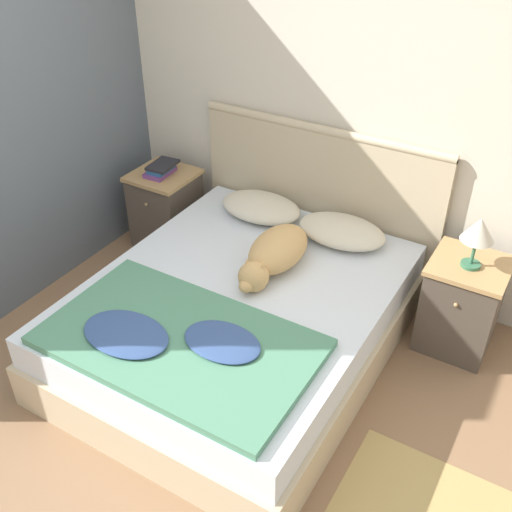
{
  "coord_description": "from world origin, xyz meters",
  "views": [
    {
      "loc": [
        1.47,
        -1.21,
        2.53
      ],
      "look_at": [
        0.01,
        1.24,
        0.57
      ],
      "focal_mm": 42.0,
      "sensor_mm": 36.0,
      "label": 1
    }
  ],
  "objects_px": {
    "pillow_left": "(261,207)",
    "book_stack": "(161,169)",
    "pillow_right": "(342,231)",
    "table_lamp": "(479,231)",
    "nightstand_left": "(166,209)",
    "dog": "(275,253)",
    "nightstand_right": "(461,304)",
    "bed": "(239,320)"
  },
  "relations": [
    {
      "from": "bed",
      "to": "pillow_left",
      "type": "height_order",
      "value": "pillow_left"
    },
    {
      "from": "nightstand_right",
      "to": "pillow_right",
      "type": "height_order",
      "value": "pillow_right"
    },
    {
      "from": "table_lamp",
      "to": "bed",
      "type": "bearing_deg",
      "value": -147.28
    },
    {
      "from": "pillow_left",
      "to": "pillow_right",
      "type": "distance_m",
      "value": 0.59
    },
    {
      "from": "pillow_right",
      "to": "dog",
      "type": "height_order",
      "value": "dog"
    },
    {
      "from": "nightstand_left",
      "to": "pillow_right",
      "type": "distance_m",
      "value": 1.41
    },
    {
      "from": "bed",
      "to": "pillow_right",
      "type": "xyz_separation_m",
      "value": [
        0.29,
        0.76,
        0.3
      ]
    },
    {
      "from": "table_lamp",
      "to": "pillow_left",
      "type": "bearing_deg",
      "value": 177.76
    },
    {
      "from": "nightstand_left",
      "to": "book_stack",
      "type": "xyz_separation_m",
      "value": [
        -0.0,
        -0.01,
        0.33
      ]
    },
    {
      "from": "nightstand_left",
      "to": "dog",
      "type": "height_order",
      "value": "dog"
    },
    {
      "from": "pillow_left",
      "to": "pillow_right",
      "type": "relative_size",
      "value": 1.0
    },
    {
      "from": "nightstand_left",
      "to": "book_stack",
      "type": "height_order",
      "value": "book_stack"
    },
    {
      "from": "pillow_left",
      "to": "table_lamp",
      "type": "height_order",
      "value": "table_lamp"
    },
    {
      "from": "pillow_right",
      "to": "table_lamp",
      "type": "distance_m",
      "value": 0.85
    },
    {
      "from": "nightstand_left",
      "to": "pillow_left",
      "type": "xyz_separation_m",
      "value": [
        0.8,
        0.03,
        0.24
      ]
    },
    {
      "from": "nightstand_right",
      "to": "bed",
      "type": "bearing_deg",
      "value": -146.4
    },
    {
      "from": "nightstand_left",
      "to": "pillow_left",
      "type": "bearing_deg",
      "value": 2.17
    },
    {
      "from": "nightstand_right",
      "to": "pillow_right",
      "type": "bearing_deg",
      "value": 177.83
    },
    {
      "from": "nightstand_right",
      "to": "pillow_left",
      "type": "height_order",
      "value": "pillow_left"
    },
    {
      "from": "dog",
      "to": "nightstand_right",
      "type": "bearing_deg",
      "value": 23.88
    },
    {
      "from": "pillow_left",
      "to": "dog",
      "type": "xyz_separation_m",
      "value": [
        0.38,
        -0.48,
        0.04
      ]
    },
    {
      "from": "pillow_left",
      "to": "bed",
      "type": "bearing_deg",
      "value": -68.82
    },
    {
      "from": "pillow_right",
      "to": "pillow_left",
      "type": "bearing_deg",
      "value": 180.0
    },
    {
      "from": "book_stack",
      "to": "bed",
      "type": "bearing_deg",
      "value": -33.17
    },
    {
      "from": "bed",
      "to": "dog",
      "type": "xyz_separation_m",
      "value": [
        0.08,
        0.28,
        0.34
      ]
    },
    {
      "from": "pillow_left",
      "to": "nightstand_left",
      "type": "bearing_deg",
      "value": -177.83
    },
    {
      "from": "nightstand_right",
      "to": "pillow_right",
      "type": "xyz_separation_m",
      "value": [
        -0.8,
        0.03,
        0.24
      ]
    },
    {
      "from": "book_stack",
      "to": "table_lamp",
      "type": "relative_size",
      "value": 0.82
    },
    {
      "from": "nightstand_left",
      "to": "table_lamp",
      "type": "relative_size",
      "value": 1.91
    },
    {
      "from": "dog",
      "to": "table_lamp",
      "type": "bearing_deg",
      "value": 22.74
    },
    {
      "from": "pillow_left",
      "to": "book_stack",
      "type": "height_order",
      "value": "book_stack"
    },
    {
      "from": "pillow_left",
      "to": "pillow_right",
      "type": "bearing_deg",
      "value": 0.0
    },
    {
      "from": "nightstand_right",
      "to": "pillow_left",
      "type": "distance_m",
      "value": 1.41
    },
    {
      "from": "bed",
      "to": "nightstand_left",
      "type": "relative_size",
      "value": 3.37
    },
    {
      "from": "pillow_right",
      "to": "nightstand_left",
      "type": "bearing_deg",
      "value": -178.75
    },
    {
      "from": "nightstand_right",
      "to": "book_stack",
      "type": "xyz_separation_m",
      "value": [
        -2.19,
        -0.01,
        0.33
      ]
    },
    {
      "from": "nightstand_left",
      "to": "table_lamp",
      "type": "xyz_separation_m",
      "value": [
        2.19,
        -0.02,
        0.52
      ]
    },
    {
      "from": "pillow_left",
      "to": "book_stack",
      "type": "bearing_deg",
      "value": -177.07
    },
    {
      "from": "pillow_right",
      "to": "table_lamp",
      "type": "height_order",
      "value": "table_lamp"
    },
    {
      "from": "nightstand_right",
      "to": "book_stack",
      "type": "relative_size",
      "value": 2.32
    },
    {
      "from": "nightstand_left",
      "to": "nightstand_right",
      "type": "xyz_separation_m",
      "value": [
        2.19,
        0.0,
        0.0
      ]
    },
    {
      "from": "dog",
      "to": "book_stack",
      "type": "distance_m",
      "value": 1.26
    }
  ]
}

